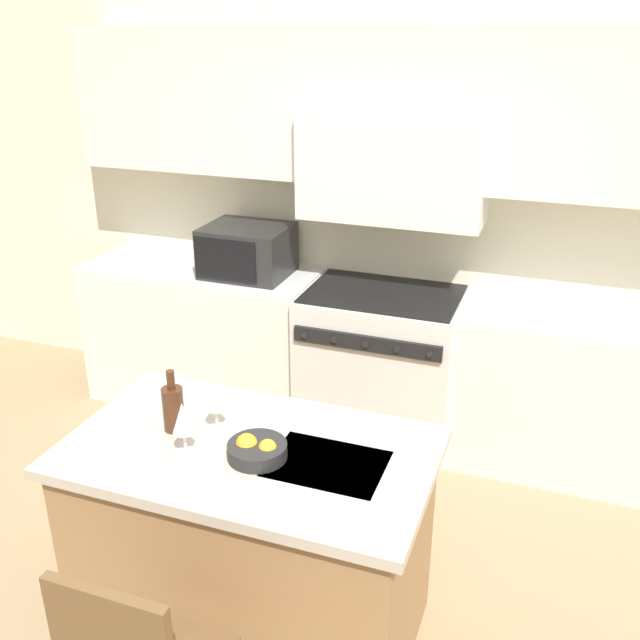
# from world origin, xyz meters

# --- Properties ---
(back_cabinetry) EXTENTS (10.00, 0.46, 2.70)m
(back_cabinetry) POSITION_xyz_m (0.00, 2.16, 1.61)
(back_cabinetry) COLOR beige
(back_cabinetry) RESTS_ON ground_plane
(back_counter) EXTENTS (3.97, 0.62, 0.94)m
(back_counter) POSITION_xyz_m (-0.00, 1.91, 0.47)
(back_counter) COLOR silver
(back_counter) RESTS_ON ground_plane
(range_stove) EXTENTS (0.93, 0.70, 0.94)m
(range_stove) POSITION_xyz_m (0.00, 1.89, 0.47)
(range_stove) COLOR beige
(range_stove) RESTS_ON ground_plane
(microwave) EXTENTS (0.51, 0.43, 0.31)m
(microwave) POSITION_xyz_m (-0.88, 1.91, 1.09)
(microwave) COLOR black
(microwave) RESTS_ON back_counter
(kitchen_island) EXTENTS (1.42, 0.83, 0.91)m
(kitchen_island) POSITION_xyz_m (-0.07, 0.18, 0.46)
(kitchen_island) COLOR olive
(kitchen_island) RESTS_ON ground_plane
(wine_bottle) EXTENTS (0.08, 0.08, 0.26)m
(wine_bottle) POSITION_xyz_m (-0.40, 0.20, 1.01)
(wine_bottle) COLOR #422314
(wine_bottle) RESTS_ON kitchen_island
(wine_glass_near) EXTENTS (0.08, 0.08, 0.22)m
(wine_glass_near) POSITION_xyz_m (-0.27, 0.06, 1.06)
(wine_glass_near) COLOR white
(wine_glass_near) RESTS_ON kitchen_island
(wine_glass_far) EXTENTS (0.08, 0.08, 0.22)m
(wine_glass_far) POSITION_xyz_m (-0.24, 0.26, 1.06)
(wine_glass_far) COLOR white
(wine_glass_far) RESTS_ON kitchen_island
(fruit_bowl) EXTENTS (0.23, 0.23, 0.09)m
(fruit_bowl) POSITION_xyz_m (-0.01, 0.13, 0.94)
(fruit_bowl) COLOR black
(fruit_bowl) RESTS_ON kitchen_island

